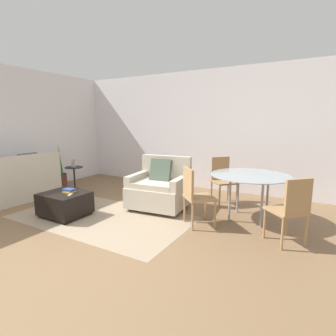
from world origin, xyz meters
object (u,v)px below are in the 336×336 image
(tv_remote_primary, at_px, (70,195))
(potted_plant, at_px, (59,178))
(dining_table, at_px, (250,179))
(side_table, at_px, (74,174))
(dining_chair_near_right, at_px, (291,207))
(dining_chair_near_left, at_px, (194,193))
(couch, at_px, (8,186))
(armchair, at_px, (159,189))
(picture_frame, at_px, (74,163))
(dining_chair_far_left, at_px, (222,177))
(ottoman, at_px, (65,203))
(book_stack, at_px, (69,191))

(tv_remote_primary, height_order, potted_plant, potted_plant)
(dining_table, bearing_deg, side_table, -178.92)
(side_table, distance_m, dining_chair_near_right, 4.70)
(tv_remote_primary, relative_size, potted_plant, 0.14)
(potted_plant, bearing_deg, dining_chair_near_left, -8.76)
(couch, height_order, armchair, same)
(armchair, relative_size, dining_chair_near_left, 1.20)
(dining_table, bearing_deg, armchair, -171.98)
(potted_plant, height_order, picture_frame, potted_plant)
(dining_chair_near_right, distance_m, dining_chair_far_left, 1.89)
(potted_plant, xyz_separation_m, dining_chair_near_right, (5.21, -0.60, 0.29))
(side_table, bearing_deg, dining_chair_near_left, -10.13)
(armchair, xyz_separation_m, dining_chair_near_right, (2.24, -0.45, 0.15))
(potted_plant, xyz_separation_m, dining_chair_far_left, (3.87, 0.74, 0.29))
(dining_chair_near_right, bearing_deg, ottoman, -168.37)
(book_stack, height_order, picture_frame, picture_frame)
(ottoman, distance_m, picture_frame, 1.85)
(dining_table, bearing_deg, potted_plant, -179.08)
(armchair, height_order, potted_plant, potted_plant)
(armchair, relative_size, dining_chair_near_right, 1.20)
(couch, relative_size, tv_remote_primary, 12.16)
(picture_frame, xyz_separation_m, dining_table, (4.00, 0.08, 0.04))
(tv_remote_primary, bearing_deg, armchair, 50.75)
(armchair, xyz_separation_m, dining_chair_near_left, (0.90, -0.45, 0.15))
(dining_chair_near_right, bearing_deg, picture_frame, 172.74)
(dining_table, bearing_deg, book_stack, -153.96)
(ottoman, xyz_separation_m, dining_chair_far_left, (2.07, 2.04, 0.30))
(armchair, bearing_deg, tv_remote_primary, -129.25)
(couch, distance_m, potted_plant, 1.35)
(potted_plant, relative_size, dining_table, 0.88)
(couch, distance_m, armchair, 3.03)
(side_table, relative_size, dining_chair_far_left, 0.60)
(potted_plant, bearing_deg, tv_remote_primary, -33.85)
(side_table, bearing_deg, dining_chair_far_left, 12.63)
(ottoman, height_order, dining_chair_far_left, dining_chair_far_left)
(potted_plant, relative_size, dining_chair_near_right, 1.22)
(armchair, distance_m, book_stack, 1.56)
(armchair, distance_m, dining_chair_near_left, 1.02)
(potted_plant, bearing_deg, couch, -81.99)
(book_stack, bearing_deg, tv_remote_primary, -35.31)
(dining_table, xyz_separation_m, dining_chair_near_right, (0.67, -0.67, -0.16))
(ottoman, relative_size, tv_remote_primary, 4.62)
(couch, xyz_separation_m, ottoman, (1.61, 0.04, -0.10))
(couch, xyz_separation_m, tv_remote_primary, (1.81, -0.01, 0.08))
(book_stack, height_order, dining_table, dining_table)
(potted_plant, xyz_separation_m, dining_chair_near_left, (3.87, -0.60, 0.29))
(couch, distance_m, picture_frame, 1.41)
(potted_plant, bearing_deg, dining_chair_far_left, 10.86)
(ottoman, relative_size, dining_table, 0.58)
(couch, height_order, dining_chair_near_right, couch)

